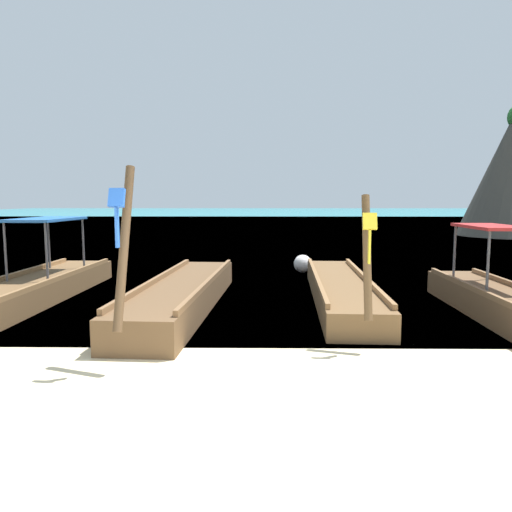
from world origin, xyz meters
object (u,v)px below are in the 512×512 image
longtail_boat_blue_ribbon (183,295)px  longtail_boat_yellow_ribbon (340,290)px  longtail_boat_orange_ribbon (502,303)px  mooring_buoy_near (303,264)px  longtail_boat_green_ribbon (32,288)px

longtail_boat_blue_ribbon → longtail_boat_yellow_ribbon: longtail_boat_blue_ribbon is taller
longtail_boat_orange_ribbon → longtail_boat_yellow_ribbon: bearing=148.8°
longtail_boat_blue_ribbon → longtail_boat_orange_ribbon: (6.06, -0.87, 0.03)m
longtail_boat_blue_ribbon → longtail_boat_orange_ribbon: bearing=-8.2°
longtail_boat_blue_ribbon → longtail_boat_yellow_ribbon: (3.33, 0.78, -0.04)m
longtail_boat_blue_ribbon → mooring_buoy_near: size_ratio=13.07×
mooring_buoy_near → longtail_boat_green_ribbon: bearing=-145.0°
longtail_boat_blue_ribbon → mooring_buoy_near: (2.85, 4.97, -0.01)m
longtail_boat_green_ribbon → longtail_boat_yellow_ribbon: bearing=1.6°
longtail_boat_yellow_ribbon → longtail_boat_green_ribbon: bearing=-178.4°
longtail_boat_green_ribbon → longtail_boat_blue_ribbon: 3.45m
longtail_boat_green_ribbon → mooring_buoy_near: bearing=35.0°
mooring_buoy_near → longtail_boat_blue_ribbon: bearing=-119.8°
longtail_boat_green_ribbon → mooring_buoy_near: size_ratio=13.85×
longtail_boat_orange_ribbon → mooring_buoy_near: longtail_boat_orange_ribbon is taller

